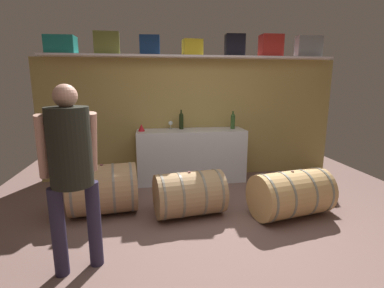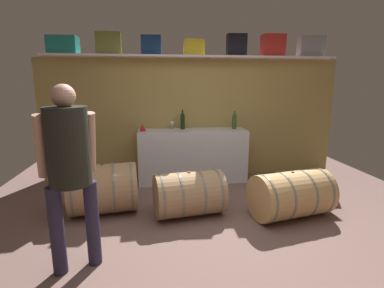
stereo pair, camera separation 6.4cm
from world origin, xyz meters
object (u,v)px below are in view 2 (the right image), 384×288
at_px(toolcase_olive, 109,44).
at_px(wine_barrel_far, 291,194).
at_px(toolcase_red, 273,46).
at_px(wine_glass, 172,123).
at_px(toolcase_black, 236,45).
at_px(toolcase_navy, 151,46).
at_px(toolcase_grey, 311,47).
at_px(red_funnel, 143,127).
at_px(toolcase_teal, 63,45).
at_px(toolcase_yellow, 194,48).
at_px(winemaker_pouring, 69,160).
at_px(work_cabinet, 192,155).
at_px(wine_barrel_flank, 104,189).
at_px(wine_bottle_green, 234,121).
at_px(wine_barrel_near, 189,194).
at_px(wine_bottle_dark, 183,121).

xyz_separation_m(toolcase_olive, wine_barrel_far, (2.31, -1.70, -1.94)).
relative_size(toolcase_red, wine_glass, 2.62).
bearing_deg(toolcase_black, toolcase_navy, -175.96).
bearing_deg(toolcase_olive, toolcase_grey, -3.49).
bearing_deg(red_funnel, toolcase_teal, 171.84).
height_order(toolcase_navy, toolcase_yellow, toolcase_navy).
relative_size(toolcase_olive, winemaker_pouring, 0.23).
relative_size(wine_barrel_far, winemaker_pouring, 0.64).
height_order(toolcase_black, toolcase_red, toolcase_red).
relative_size(toolcase_teal, toolcase_black, 1.23).
relative_size(toolcase_yellow, work_cabinet, 0.17).
xyz_separation_m(wine_glass, winemaker_pouring, (-1.02, -2.41, 0.04)).
height_order(wine_barrel_far, wine_barrel_flank, wine_barrel_flank).
bearing_deg(toolcase_grey, toolcase_olive, -176.16).
xyz_separation_m(wine_bottle_green, red_funnel, (-1.52, -0.02, -0.08)).
xyz_separation_m(wine_bottle_green, wine_barrel_far, (0.31, -1.55, -0.71)).
distance_m(wine_barrel_near, winemaker_pouring, 1.63).
bearing_deg(toolcase_yellow, wine_barrel_near, -104.32).
distance_m(wine_bottle_green, wine_bottle_dark, 0.87).
xyz_separation_m(toolcase_yellow, toolcase_grey, (2.01, 0.00, 0.05)).
relative_size(toolcase_yellow, toolcase_grey, 0.72).
bearing_deg(toolcase_navy, wine_barrel_near, -70.70).
bearing_deg(work_cabinet, red_funnel, 179.70).
bearing_deg(toolcase_grey, toolcase_yellow, -176.16).
bearing_deg(wine_bottle_green, wine_barrel_near, -124.98).
distance_m(wine_bottle_dark, wine_barrel_far, 2.14).
bearing_deg(winemaker_pouring, wine_barrel_flank, 66.29).
bearing_deg(work_cabinet, wine_barrel_flank, -139.73).
distance_m(toolcase_red, winemaker_pouring, 3.84).
distance_m(toolcase_red, wine_barrel_near, 2.93).
bearing_deg(toolcase_black, wine_barrel_far, -77.01).
xyz_separation_m(toolcase_grey, wine_bottle_green, (-1.35, -0.15, -1.23)).
xyz_separation_m(toolcase_teal, work_cabinet, (1.97, -0.17, -1.76)).
bearing_deg(wine_bottle_dark, toolcase_navy, 173.74).
xyz_separation_m(wine_bottle_green, wine_barrel_flank, (-2.00, -1.11, -0.69)).
distance_m(toolcase_olive, toolcase_red, 2.67).
bearing_deg(toolcase_teal, red_funnel, -6.21).
relative_size(toolcase_teal, red_funnel, 3.75).
bearing_deg(red_funnel, wine_glass, 18.65).
relative_size(work_cabinet, winemaker_pouring, 1.09).
bearing_deg(toolcase_red, toolcase_yellow, -178.58).
bearing_deg(toolcase_olive, red_funnel, -22.50).
bearing_deg(toolcase_grey, toolcase_black, -176.16).
relative_size(toolcase_yellow, wine_bottle_dark, 0.94).
relative_size(toolcase_navy, winemaker_pouring, 0.19).
distance_m(toolcase_olive, wine_barrel_near, 2.67).
height_order(toolcase_red, wine_glass, toolcase_red).
height_order(toolcase_red, work_cabinet, toolcase_red).
bearing_deg(toolcase_teal, toolcase_black, 1.95).
height_order(toolcase_teal, wine_bottle_green, toolcase_teal).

